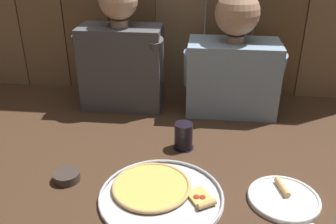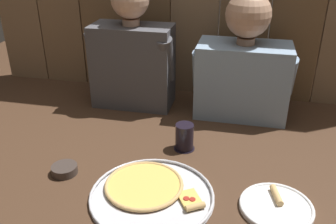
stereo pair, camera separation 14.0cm
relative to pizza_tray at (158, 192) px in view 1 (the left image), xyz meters
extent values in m
plane|color=#422B1C|center=(0.00, 0.16, -0.01)|extent=(3.20, 3.20, 0.00)
cylinder|color=silver|center=(0.01, -0.02, -0.01)|extent=(0.42, 0.42, 0.01)
torus|color=silver|center=(0.01, -0.02, 0.00)|extent=(0.42, 0.42, 0.01)
cylinder|color=#B23823|center=(-0.03, 0.03, 0.00)|extent=(0.26, 0.26, 0.00)
cylinder|color=#EABC56|center=(-0.03, 0.03, 0.00)|extent=(0.25, 0.25, 0.01)
torus|color=tan|center=(-0.03, 0.03, 0.00)|extent=(0.27, 0.27, 0.01)
cube|color=#EABC56|center=(0.14, -0.01, 0.00)|extent=(0.10, 0.11, 0.01)
cylinder|color=tan|center=(0.16, -0.05, 0.01)|extent=(0.06, 0.05, 0.02)
cylinder|color=#A3281E|center=(0.13, -0.02, 0.01)|extent=(0.02, 0.02, 0.00)
cylinder|color=#A3281E|center=(0.15, -0.02, 0.01)|extent=(0.02, 0.02, 0.00)
cylinder|color=white|center=(0.41, 0.01, 0.00)|extent=(0.23, 0.23, 0.01)
torus|color=white|center=(0.41, 0.01, 0.00)|extent=(0.23, 0.23, 0.01)
cylinder|color=tan|center=(0.41, 0.06, 0.01)|extent=(0.04, 0.09, 0.02)
cylinder|color=black|center=(0.06, 0.31, -0.01)|extent=(0.08, 0.08, 0.01)
cylinder|color=black|center=(0.06, 0.31, 0.05)|extent=(0.07, 0.07, 0.10)
cylinder|color=#3D332D|center=(-0.33, 0.05, 0.01)|extent=(0.09, 0.09, 0.03)
cylinder|color=#B23823|center=(-0.33, 0.05, 0.01)|extent=(0.07, 0.07, 0.02)
cube|color=#4C4C51|center=(-0.26, 0.68, 0.19)|extent=(0.38, 0.20, 0.40)
cylinder|color=#DBAD8E|center=(-0.26, 0.68, 0.40)|extent=(0.08, 0.08, 0.03)
sphere|color=#DBAD8E|center=(-0.26, 0.68, 0.51)|extent=(0.18, 0.18, 0.18)
cylinder|color=#4C4C51|center=(-0.43, 0.64, 0.25)|extent=(0.08, 0.12, 0.23)
cylinder|color=#4C4C51|center=(-0.09, 0.64, 0.25)|extent=(0.08, 0.14, 0.23)
cube|color=#849EB7|center=(0.26, 0.68, 0.16)|extent=(0.42, 0.23, 0.34)
cylinder|color=tan|center=(0.26, 0.68, 0.35)|extent=(0.08, 0.08, 0.03)
sphere|color=tan|center=(0.26, 0.68, 0.46)|extent=(0.20, 0.20, 0.20)
sphere|color=brown|center=(0.26, 0.69, 0.48)|extent=(0.18, 0.18, 0.18)
cylinder|color=#849EB7|center=(0.08, 0.64, 0.21)|extent=(0.08, 0.13, 0.20)
cylinder|color=#849EB7|center=(0.45, 0.64, 0.21)|extent=(0.08, 0.14, 0.20)
camera|label=1|loc=(0.14, -0.98, 0.80)|focal=39.66mm
camera|label=2|loc=(0.28, -0.96, 0.80)|focal=39.66mm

